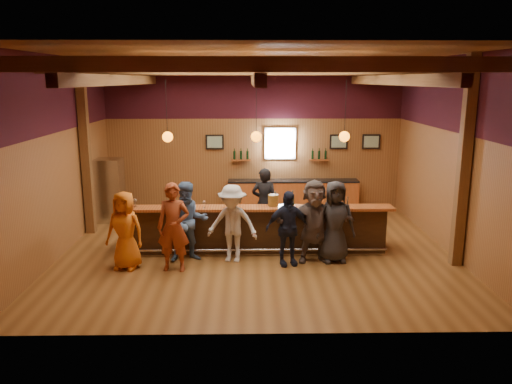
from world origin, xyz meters
The scene contains 27 objects.
room centered at (0.00, 0.06, 3.21)m, with size 9.04×9.00×4.52m.
bar_counter centered at (0.02, 0.15, 0.52)m, with size 6.30×1.07×1.11m.
back_bar_cabinet centered at (1.20, 3.72, 0.48)m, with size 4.00×0.52×0.95m.
window centered at (0.80, 3.95, 2.05)m, with size 0.95×0.09×0.95m.
framed_pictures centered at (1.67, 3.94, 2.10)m, with size 5.35×0.05×0.45m.
wine_shelves centered at (0.80, 3.88, 1.62)m, with size 3.00×0.18×0.30m.
pendant_lights centered at (0.00, 0.00, 2.71)m, with size 4.24×0.24×1.37m.
stainless_fridge centered at (-4.10, 2.60, 0.90)m, with size 0.70×0.70×1.80m, color silver.
customer_orange centered at (-2.80, -1.10, 0.84)m, with size 0.82×0.54×1.69m, color #CE5F13.
customer_redvest centered at (-1.75, -1.23, 0.94)m, with size 0.69×0.45×1.89m, color maroon.
customer_denim centered at (-1.50, -0.65, 0.90)m, with size 0.87×0.68×1.79m, color #486590.
customer_white centered at (-0.54, -0.71, 0.87)m, with size 1.12×0.65×1.74m, color beige.
customer_navy centered at (0.65, -0.95, 0.83)m, with size 0.97×0.40×1.65m, color #181C30.
customer_brown centered at (1.26, -0.74, 0.92)m, with size 1.71×0.54×1.84m, color #584B46.
customer_dark centered at (1.72, -0.74, 0.91)m, with size 0.89×0.58×1.82m, color #28272A.
bartender centered at (0.23, 1.01, 0.90)m, with size 0.66×0.43×1.80m, color black.
ice_bucket centered at (0.39, -0.10, 1.24)m, with size 0.24×0.24×0.26m, color brown.
bottle_a centered at (0.44, -0.02, 1.23)m, with size 0.07×0.07×0.31m.
bottle_b centered at (0.85, -0.02, 1.24)m, with size 0.07×0.07×0.34m.
glass_a centered at (-2.79, -0.10, 1.25)m, with size 0.09×0.09×0.19m.
glass_b centered at (-2.02, -0.26, 1.25)m, with size 0.08×0.08×0.19m.
glass_c centered at (-1.66, -0.22, 1.25)m, with size 0.09×0.09×0.20m.
glass_d centered at (-1.19, -0.25, 1.23)m, with size 0.07×0.07×0.17m.
glass_e centered at (-0.56, -0.14, 1.25)m, with size 0.08×0.08×0.19m.
glass_f centered at (0.81, -0.19, 1.24)m, with size 0.08×0.08×0.18m.
glass_g centered at (1.63, -0.18, 1.23)m, with size 0.08×0.08×0.17m.
glass_h centered at (1.89, -0.11, 1.25)m, with size 0.09×0.09×0.20m.
Camera 1 is at (-0.20, -11.26, 3.96)m, focal length 35.00 mm.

